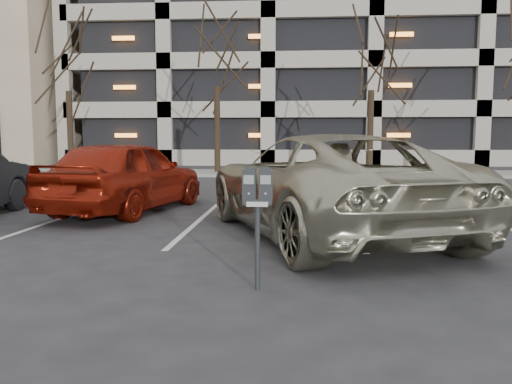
{
  "coord_description": "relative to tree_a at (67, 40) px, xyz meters",
  "views": [
    {
      "loc": [
        0.34,
        -7.06,
        1.54
      ],
      "look_at": [
        -0.1,
        -0.57,
        0.87
      ],
      "focal_mm": 35.0,
      "sensor_mm": 36.0,
      "label": 1
    }
  ],
  "objects": [
    {
      "name": "ground",
      "position": [
        10.0,
        -16.0,
        -6.22
      ],
      "size": [
        140.0,
        140.0,
        0.0
      ],
      "primitive_type": "plane",
      "color": "#28282B",
      "rests_on": "ground"
    },
    {
      "name": "sidewalk",
      "position": [
        10.0,
        0.0,
        -6.16
      ],
      "size": [
        80.0,
        4.0,
        0.12
      ],
      "primitive_type": "cube",
      "color": "gray",
      "rests_on": "ground"
    },
    {
      "name": "stall_lines",
      "position": [
        8.6,
        -13.7,
        -6.22
      ],
      "size": [
        16.9,
        5.2,
        0.0
      ],
      "color": "silver",
      "rests_on": "ground"
    },
    {
      "name": "parking_garage",
      "position": [
        22.0,
        17.84,
        3.04
      ],
      "size": [
        52.0,
        20.0,
        19.0
      ],
      "color": "black",
      "rests_on": "ground"
    },
    {
      "name": "tree_a",
      "position": [
        0.0,
        0.0,
        0.0
      ],
      "size": [
        3.79,
        3.79,
        8.61
      ],
      "color": "black",
      "rests_on": "ground"
    },
    {
      "name": "tree_b",
      "position": [
        7.0,
        0.0,
        0.25
      ],
      "size": [
        3.94,
        3.94,
        8.96
      ],
      "color": "black",
      "rests_on": "ground"
    },
    {
      "name": "tree_c",
      "position": [
        14.0,
        0.0,
        -0.1
      ],
      "size": [
        3.73,
        3.73,
        8.48
      ],
      "color": "black",
      "rests_on": "ground"
    },
    {
      "name": "parking_meter",
      "position": [
        10.02,
        -18.02,
        -5.27
      ],
      "size": [
        0.32,
        0.13,
        1.25
      ],
      "rotation": [
        0.0,
        0.0,
        -0.0
      ],
      "color": "black",
      "rests_on": "ground"
    },
    {
      "name": "suv_silver",
      "position": [
        10.9,
        -14.83,
        -5.4
      ],
      "size": [
        4.61,
        6.5,
        1.65
      ],
      "rotation": [
        0.0,
        0.0,
        3.49
      ],
      "color": "#BAB89F",
      "rests_on": "ground"
    },
    {
      "name": "car_red",
      "position": [
        6.82,
        -12.45,
        -5.43
      ],
      "size": [
        2.78,
        4.94,
        1.59
      ],
      "primitive_type": "imported",
      "rotation": [
        0.0,
        0.0,
        2.94
      ],
      "color": "maroon",
      "rests_on": "ground"
    }
  ]
}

